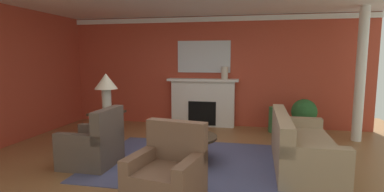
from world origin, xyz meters
TOP-DOWN VIEW (x-y plane):
  - ground_plane at (0.00, 0.00)m, footprint 9.46×9.46m
  - wall_fireplace at (0.00, 3.00)m, footprint 7.88×0.12m
  - wall_window at (-3.70, 0.30)m, footprint 0.12×6.48m
  - crown_moulding at (0.00, 2.92)m, footprint 7.88×0.08m
  - area_rug at (0.06, 0.09)m, footprint 3.11×2.46m
  - fireplace at (-0.12, 2.79)m, footprint 1.80×0.35m
  - mantel_mirror at (-0.12, 2.91)m, footprint 1.35×0.04m
  - sofa at (1.89, 0.23)m, footprint 0.94×2.12m
  - armchair_near_window at (-1.41, -0.37)m, footprint 0.82×0.82m
  - armchair_facing_fireplace at (0.12, -1.32)m, footprint 0.93×0.93m
  - coffee_table at (0.06, 0.09)m, footprint 1.00×1.00m
  - side_table at (-1.66, 0.62)m, footprint 0.56×0.56m
  - table_lamp at (-1.66, 0.62)m, footprint 0.44×0.44m
  - vase_tall_corner at (1.65, 2.49)m, footprint 0.31×0.31m
  - vase_mantel_right at (0.43, 2.74)m, footprint 0.17×0.17m
  - book_red_cover at (0.23, 0.09)m, footprint 0.23×0.21m
  - potted_plant at (2.25, 2.27)m, footprint 0.56×0.56m
  - column_white at (3.29, 2.06)m, footprint 0.20×0.20m

SIDE VIEW (x-z plane):
  - ground_plane at x=0.00m, z-range 0.00..0.00m
  - area_rug at x=0.06m, z-range 0.00..0.01m
  - sofa at x=1.89m, z-range -0.13..0.72m
  - vase_tall_corner at x=1.65m, z-range 0.00..0.60m
  - armchair_near_window at x=-1.41m, z-range -0.17..0.78m
  - armchair_facing_fireplace at x=0.12m, z-range -0.17..0.78m
  - coffee_table at x=0.06m, z-range 0.11..0.56m
  - side_table at x=-1.66m, z-range 0.05..0.75m
  - book_red_cover at x=0.23m, z-range 0.45..0.49m
  - potted_plant at x=2.25m, z-range 0.08..0.91m
  - fireplace at x=-0.12m, z-range -0.03..1.18m
  - table_lamp at x=-1.66m, z-range 0.85..1.60m
  - vase_mantel_right at x=0.43m, z-range 1.22..1.52m
  - wall_fireplace at x=0.00m, z-range 0.00..2.78m
  - wall_window at x=-3.70m, z-range 0.00..2.78m
  - column_white at x=3.29m, z-range 0.00..2.78m
  - mantel_mirror at x=-0.12m, z-range 1.37..2.17m
  - crown_moulding at x=0.00m, z-range 2.64..2.76m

